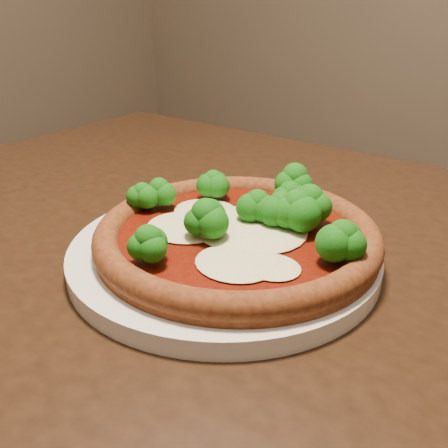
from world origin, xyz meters
The scene contains 3 objects.
dining_table centered at (0.01, 0.19, 0.65)m, with size 1.12×0.94×0.75m.
plate centered at (0.03, 0.20, 0.76)m, with size 0.30×0.30×0.02m, color silver.
pizza centered at (0.04, 0.21, 0.79)m, with size 0.28×0.28×0.06m.
Camera 1 is at (0.30, -0.13, 0.99)m, focal length 40.00 mm.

